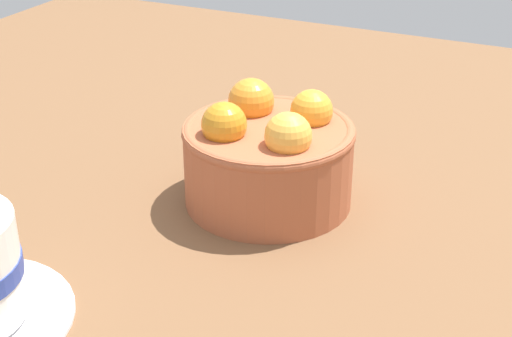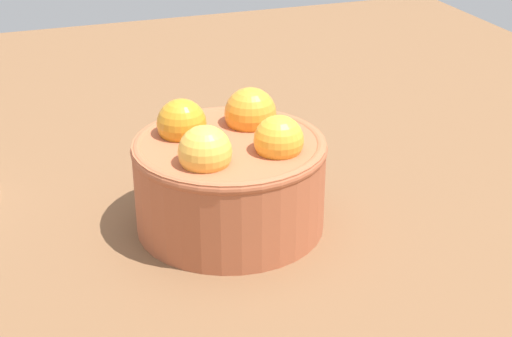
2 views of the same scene
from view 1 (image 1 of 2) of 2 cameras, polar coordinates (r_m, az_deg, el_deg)
ground_plane at (r=66.60cm, az=0.90°, el=-4.11°), size 120.75×104.96×4.57cm
terracotta_bowl at (r=63.48cm, az=0.92°, el=1.00°), size 14.35×14.35×9.72cm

